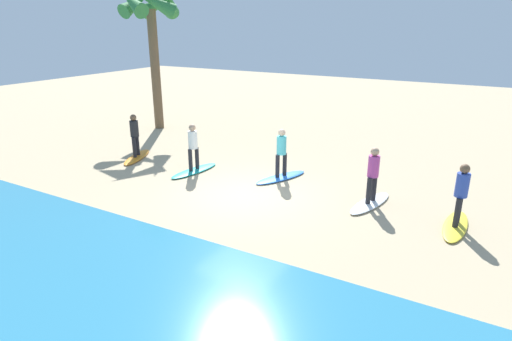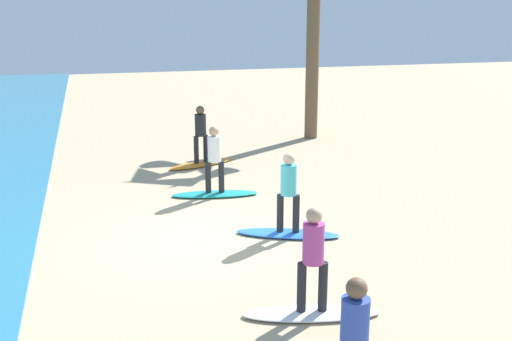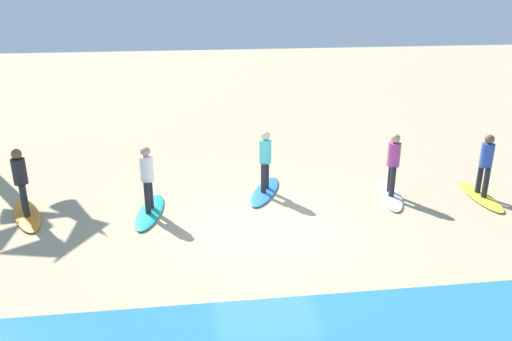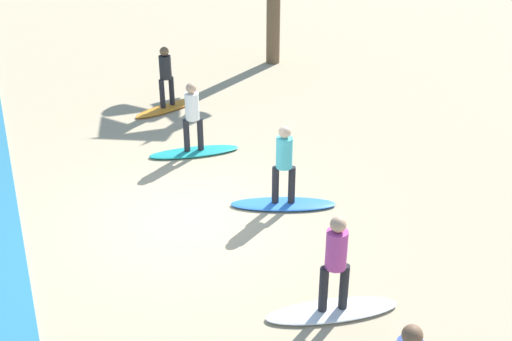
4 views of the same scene
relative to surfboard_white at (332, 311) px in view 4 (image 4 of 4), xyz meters
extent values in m
plane|color=tan|center=(3.51, 1.23, -0.04)|extent=(60.00, 60.00, 0.00)
sphere|color=brown|center=(-2.33, 0.37, 1.56)|extent=(0.24, 0.24, 0.24)
ellipsoid|color=white|center=(0.00, 0.00, 0.00)|extent=(0.98, 2.17, 0.09)
cylinder|color=#232328|center=(0.03, 0.16, 0.43)|extent=(0.14, 0.14, 0.78)
cylinder|color=#232328|center=(-0.03, -0.16, 0.43)|extent=(0.14, 0.14, 0.78)
cylinder|color=#B74293|center=(0.00, 0.00, 1.14)|extent=(0.32, 0.32, 0.62)
sphere|color=tan|center=(0.00, 0.00, 1.56)|extent=(0.24, 0.24, 0.24)
ellipsoid|color=blue|center=(3.24, -0.67, 0.00)|extent=(1.32, 2.15, 0.09)
cylinder|color=#232328|center=(3.30, -0.52, 0.43)|extent=(0.14, 0.14, 0.78)
cylinder|color=#232328|center=(3.18, -0.81, 0.43)|extent=(0.14, 0.14, 0.78)
cylinder|color=#4CC6D1|center=(3.24, -0.67, 1.14)|extent=(0.32, 0.32, 0.62)
sphere|color=beige|center=(3.24, -0.67, 1.56)|extent=(0.24, 0.24, 0.24)
ellipsoid|color=teal|center=(6.22, 0.24, 0.00)|extent=(0.85, 2.16, 0.09)
cylinder|color=#232328|center=(6.25, 0.40, 0.43)|extent=(0.14, 0.14, 0.78)
cylinder|color=#232328|center=(6.20, 0.08, 0.43)|extent=(0.14, 0.14, 0.78)
cylinder|color=white|center=(6.22, 0.24, 1.14)|extent=(0.32, 0.32, 0.62)
sphere|color=tan|center=(6.22, 0.24, 1.56)|extent=(0.24, 0.24, 0.24)
ellipsoid|color=orange|center=(9.17, 0.05, 0.00)|extent=(1.31, 2.16, 0.09)
cylinder|color=#232328|center=(9.11, 0.20, 0.43)|extent=(0.14, 0.14, 0.78)
cylinder|color=#232328|center=(9.23, -0.10, 0.43)|extent=(0.14, 0.14, 0.78)
cylinder|color=#262628|center=(9.17, 0.05, 1.14)|extent=(0.32, 0.32, 0.62)
sphere|color=brown|center=(9.17, 0.05, 1.56)|extent=(0.24, 0.24, 0.24)
camera|label=1|loc=(-2.80, 11.63, 5.01)|focal=30.08mm
camera|label=2|loc=(-7.96, 3.00, 4.58)|focal=43.54mm
camera|label=3|loc=(5.12, 12.05, 5.48)|focal=36.51mm
camera|label=4|loc=(-6.65, 4.04, 6.40)|focal=44.59mm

